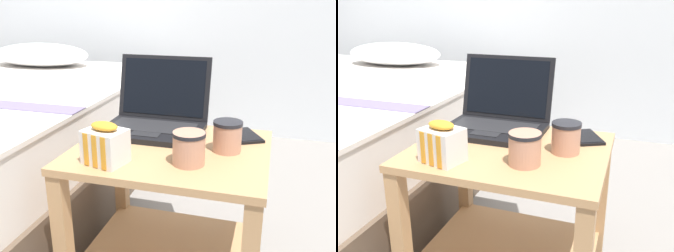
% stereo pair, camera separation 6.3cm
% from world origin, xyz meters
% --- Properties ---
extents(bedside_table, '(0.58, 0.49, 0.49)m').
position_xyz_m(bedside_table, '(0.00, 0.00, 0.32)').
color(bedside_table, tan).
rests_on(bedside_table, ground_plane).
extents(laptop, '(0.33, 0.29, 0.24)m').
position_xyz_m(laptop, '(-0.10, 0.16, 0.54)').
color(laptop, black).
rests_on(laptop, bedside_table).
extents(mug_front_left, '(0.09, 0.13, 0.09)m').
position_xyz_m(mug_front_left, '(0.08, -0.10, 0.54)').
color(mug_front_left, tan).
rests_on(mug_front_left, bedside_table).
extents(mug_front_right, '(0.09, 0.13, 0.09)m').
position_xyz_m(mug_front_right, '(0.16, 0.02, 0.54)').
color(mug_front_right, tan).
rests_on(mug_front_right, bedside_table).
extents(snack_bag, '(0.13, 0.11, 0.12)m').
position_xyz_m(snack_bag, '(-0.14, -0.16, 0.55)').
color(snack_bag, silver).
rests_on(snack_bag, bedside_table).
extents(cell_phone, '(0.13, 0.16, 0.01)m').
position_xyz_m(cell_phone, '(0.20, 0.16, 0.50)').
color(cell_phone, black).
rests_on(cell_phone, bedside_table).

